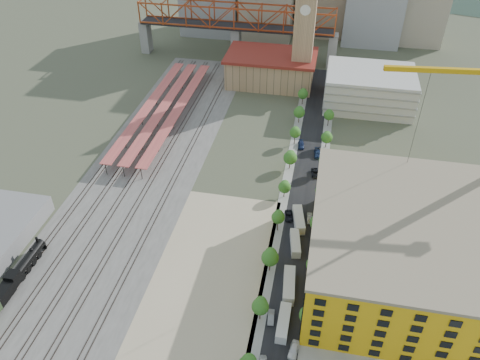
% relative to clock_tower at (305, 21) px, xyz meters
% --- Properties ---
extents(ground, '(400.00, 400.00, 0.00)m').
position_rel_clock_tower_xyz_m(ground, '(-8.00, -79.99, -28.70)').
color(ground, '#474C38').
rests_on(ground, ground).
extents(ballast_strip, '(36.00, 165.00, 0.06)m').
position_rel_clock_tower_xyz_m(ballast_strip, '(-44.00, -62.49, -28.67)').
color(ballast_strip, '#605E59').
rests_on(ballast_strip, ground).
extents(dirt_lot, '(28.00, 67.00, 0.06)m').
position_rel_clock_tower_xyz_m(dirt_lot, '(-12.00, -111.49, -28.67)').
color(dirt_lot, tan).
rests_on(dirt_lot, ground).
extents(street_asphalt, '(12.00, 170.00, 0.06)m').
position_rel_clock_tower_xyz_m(street_asphalt, '(8.00, -64.99, -28.67)').
color(street_asphalt, black).
rests_on(street_asphalt, ground).
extents(sidewalk_west, '(3.00, 170.00, 0.04)m').
position_rel_clock_tower_xyz_m(sidewalk_west, '(2.50, -64.99, -28.68)').
color(sidewalk_west, gray).
rests_on(sidewalk_west, ground).
extents(sidewalk_east, '(3.00, 170.00, 0.04)m').
position_rel_clock_tower_xyz_m(sidewalk_east, '(13.50, -64.99, -28.68)').
color(sidewalk_east, gray).
rests_on(sidewalk_east, ground).
extents(construction_pad, '(50.00, 90.00, 0.06)m').
position_rel_clock_tower_xyz_m(construction_pad, '(37.00, -99.99, -28.67)').
color(construction_pad, gray).
rests_on(construction_pad, ground).
extents(rail_tracks, '(26.56, 160.00, 0.18)m').
position_rel_clock_tower_xyz_m(rail_tracks, '(-45.80, -62.49, -28.55)').
color(rail_tracks, '#382B23').
rests_on(rail_tracks, ground).
extents(platform_canopies, '(16.00, 80.00, 4.12)m').
position_rel_clock_tower_xyz_m(platform_canopies, '(-49.00, -34.99, -24.70)').
color(platform_canopies, '#DA6254').
rests_on(platform_canopies, ground).
extents(station_hall, '(38.00, 24.00, 13.10)m').
position_rel_clock_tower_xyz_m(station_hall, '(-13.00, 2.01, -22.03)').
color(station_hall, tan).
rests_on(station_hall, ground).
extents(clock_tower, '(12.00, 12.00, 52.00)m').
position_rel_clock_tower_xyz_m(clock_tower, '(0.00, 0.00, 0.00)').
color(clock_tower, tan).
rests_on(clock_tower, ground).
extents(parking_garage, '(34.00, 26.00, 14.00)m').
position_rel_clock_tower_xyz_m(parking_garage, '(28.00, -9.99, -21.70)').
color(parking_garage, silver).
rests_on(parking_garage, ground).
extents(truss_bridge, '(94.00, 9.60, 25.60)m').
position_rel_clock_tower_xyz_m(truss_bridge, '(-33.00, 25.01, -9.83)').
color(truss_bridge, gray).
rests_on(truss_bridge, ground).
extents(construction_building, '(44.60, 50.60, 18.80)m').
position_rel_clock_tower_xyz_m(construction_building, '(34.00, -99.99, -19.29)').
color(construction_building, yellow).
rests_on(construction_building, ground).
extents(street_trees, '(15.40, 124.40, 8.00)m').
position_rel_clock_tower_xyz_m(street_trees, '(8.00, -74.99, -28.70)').
color(street_trees, '#265E1C').
rests_on(street_trees, ground).
extents(distant_hills, '(647.00, 264.00, 227.00)m').
position_rel_clock_tower_xyz_m(distant_hills, '(37.28, 180.01, -108.23)').
color(distant_hills, '#4C6B59').
rests_on(distant_hills, ground).
extents(locomotive, '(2.85, 21.96, 5.49)m').
position_rel_clock_tower_xyz_m(locomotive, '(-58.00, -118.75, -26.65)').
color(locomotive, black).
rests_on(locomotive, ground).
extents(site_trailer_a, '(2.60, 9.59, 2.62)m').
position_rel_clock_tower_xyz_m(site_trailer_a, '(8.00, -120.89, -27.39)').
color(site_trailer_a, silver).
rests_on(site_trailer_a, ground).
extents(site_trailer_b, '(3.56, 10.58, 2.84)m').
position_rel_clock_tower_xyz_m(site_trailer_b, '(8.00, -110.03, -27.27)').
color(site_trailer_b, silver).
rests_on(site_trailer_b, ground).
extents(site_trailer_c, '(3.83, 9.30, 2.47)m').
position_rel_clock_tower_xyz_m(site_trailer_c, '(8.00, -95.30, -27.46)').
color(site_trailer_c, silver).
rests_on(site_trailer_c, ground).
extents(site_trailer_d, '(4.58, 10.31, 2.73)m').
position_rel_clock_tower_xyz_m(site_trailer_d, '(8.00, -85.92, -27.33)').
color(site_trailer_d, silver).
rests_on(site_trailer_d, ground).
extents(car_1, '(1.79, 4.24, 1.36)m').
position_rel_clock_tower_xyz_m(car_1, '(5.00, -119.52, -28.02)').
color(car_1, gray).
rests_on(car_1, ground).
extents(car_2, '(2.96, 5.11, 1.34)m').
position_rel_clock_tower_xyz_m(car_2, '(5.00, -84.15, -28.03)').
color(car_2, black).
rests_on(car_2, ground).
extents(car_3, '(2.68, 5.22, 1.45)m').
position_rel_clock_tower_xyz_m(car_3, '(5.00, -46.20, -27.97)').
color(car_3, navy).
rests_on(car_3, ground).
extents(car_4, '(2.49, 4.93, 1.61)m').
position_rel_clock_tower_xyz_m(car_4, '(11.00, -126.90, -27.89)').
color(car_4, white).
rests_on(car_4, ground).
extents(car_5, '(1.81, 4.42, 1.43)m').
position_rel_clock_tower_xyz_m(car_5, '(11.00, -84.07, -27.98)').
color(car_5, '#A3A4A8').
rests_on(car_5, ground).
extents(car_6, '(3.11, 5.30, 1.38)m').
position_rel_clock_tower_xyz_m(car_6, '(11.00, -61.90, -28.00)').
color(car_6, black).
rests_on(car_6, ground).
extents(car_7, '(2.86, 5.71, 1.59)m').
position_rel_clock_tower_xyz_m(car_7, '(11.00, -50.57, -27.90)').
color(car_7, navy).
rests_on(car_7, ground).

